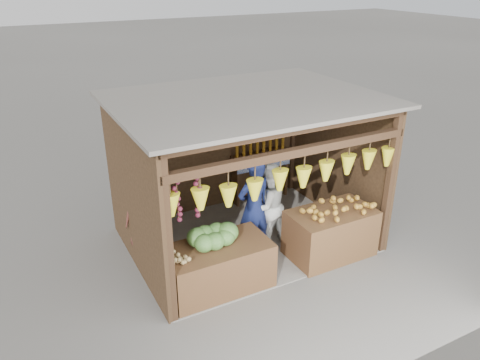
{
  "coord_description": "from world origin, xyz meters",
  "views": [
    {
      "loc": [
        -3.54,
        -6.51,
        4.56
      ],
      "look_at": [
        -0.17,
        -0.1,
        1.27
      ],
      "focal_mm": 35.0,
      "sensor_mm": 36.0,
      "label": 1
    }
  ],
  "objects_px": {
    "man_standing": "(254,207)",
    "woman_standing": "(267,206)",
    "vendor_seated": "(140,218)",
    "counter_right": "(330,233)",
    "counter_left": "(218,267)"
  },
  "relations": [
    {
      "from": "counter_left",
      "to": "man_standing",
      "type": "distance_m",
      "value": 1.29
    },
    {
      "from": "counter_right",
      "to": "man_standing",
      "type": "height_order",
      "value": "man_standing"
    },
    {
      "from": "woman_standing",
      "to": "counter_left",
      "type": "bearing_deg",
      "value": 22.32
    },
    {
      "from": "counter_right",
      "to": "vendor_seated",
      "type": "distance_m",
      "value": 3.23
    },
    {
      "from": "vendor_seated",
      "to": "counter_right",
      "type": "bearing_deg",
      "value": 169.56
    },
    {
      "from": "vendor_seated",
      "to": "man_standing",
      "type": "bearing_deg",
      "value": 174.91
    },
    {
      "from": "counter_right",
      "to": "woman_standing",
      "type": "relative_size",
      "value": 0.93
    },
    {
      "from": "man_standing",
      "to": "woman_standing",
      "type": "relative_size",
      "value": 1.11
    },
    {
      "from": "man_standing",
      "to": "counter_left",
      "type": "bearing_deg",
      "value": 28.57
    },
    {
      "from": "counter_left",
      "to": "vendor_seated",
      "type": "height_order",
      "value": "vendor_seated"
    },
    {
      "from": "counter_right",
      "to": "vendor_seated",
      "type": "xyz_separation_m",
      "value": [
        -2.91,
        1.35,
        0.38
      ]
    },
    {
      "from": "man_standing",
      "to": "vendor_seated",
      "type": "distance_m",
      "value": 1.91
    },
    {
      "from": "woman_standing",
      "to": "vendor_seated",
      "type": "bearing_deg",
      "value": -21.94
    },
    {
      "from": "man_standing",
      "to": "woman_standing",
      "type": "xyz_separation_m",
      "value": [
        0.31,
        0.08,
        -0.08
      ]
    },
    {
      "from": "counter_left",
      "to": "man_standing",
      "type": "bearing_deg",
      "value": 33.33
    }
  ]
}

